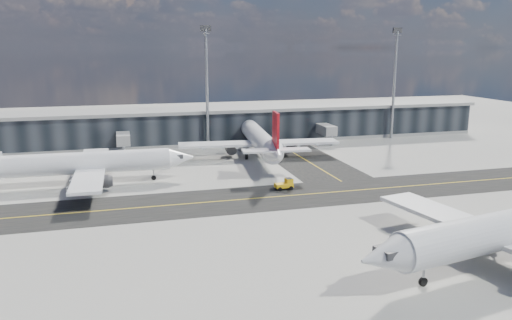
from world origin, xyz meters
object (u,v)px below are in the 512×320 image
at_px(airliner_af, 82,163).
at_px(baggage_tug, 285,184).
at_px(airliner_redtail, 260,140).
at_px(service_van, 243,146).

xyz_separation_m(airliner_af, baggage_tug, (33.81, -12.46, -2.89)).
relative_size(airliner_af, airliner_redtail, 0.94).
height_order(airliner_af, service_van, airliner_af).
relative_size(baggage_tug, service_van, 0.57).
distance_m(baggage_tug, service_van, 35.28).
bearing_deg(airliner_redtail, airliner_af, -155.09).
distance_m(airliner_af, baggage_tug, 36.15).
bearing_deg(airliner_af, baggage_tug, 70.55).
xyz_separation_m(airliner_redtail, service_van, (-1.38, 10.51, -3.32)).
xyz_separation_m(airliner_af, service_van, (34.87, 22.81, -3.07)).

